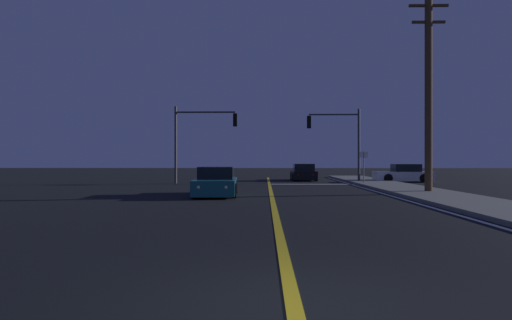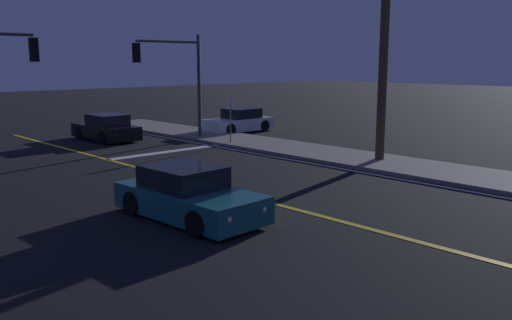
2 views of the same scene
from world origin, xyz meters
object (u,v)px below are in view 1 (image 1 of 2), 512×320
object	(u,v)px
car_lead_oncoming_teal	(216,183)
car_side_waiting_black	(303,173)
car_parked_curb_white	(403,174)
street_sign_corner	(364,162)
traffic_signal_far_left	(199,132)
traffic_signal_near_right	(339,133)
utility_pole_right	(429,91)

from	to	relation	value
car_lead_oncoming_teal	car_side_waiting_black	distance (m)	15.37
car_parked_curb_white	street_sign_corner	bearing A→B (deg)	135.35
traffic_signal_far_left	street_sign_corner	world-z (taller)	traffic_signal_far_left
traffic_signal_near_right	utility_pole_right	distance (m)	10.73
utility_pole_right	traffic_signal_near_right	bearing A→B (deg)	103.72
car_lead_oncoming_teal	street_sign_corner	xyz separation A→B (m)	(8.83, 8.58, 0.93)
car_lead_oncoming_teal	traffic_signal_near_right	size ratio (longest dim) A/B	0.81
car_parked_curb_white	traffic_signal_far_left	bearing A→B (deg)	99.99
car_lead_oncoming_teal	car_parked_curb_white	xyz separation A→B (m)	(12.61, 12.21, -0.00)
traffic_signal_near_right	traffic_signal_far_left	xyz separation A→B (m)	(-10.02, -1.40, 0.06)
street_sign_corner	traffic_signal_near_right	bearing A→B (deg)	111.81
car_side_waiting_black	utility_pole_right	size ratio (longest dim) A/B	0.43
traffic_signal_near_right	street_sign_corner	size ratio (longest dim) A/B	2.39
traffic_signal_far_left	street_sign_corner	xyz separation A→B (m)	(11.14, -1.40, -2.12)
car_parked_curb_white	traffic_signal_far_left	distance (m)	15.39
car_side_waiting_black	street_sign_corner	size ratio (longest dim) A/B	1.88
car_parked_curb_white	traffic_signal_far_left	xyz separation A→B (m)	(-14.92, -2.23, 3.05)
car_side_waiting_black	traffic_signal_far_left	distance (m)	9.38
street_sign_corner	utility_pole_right	bearing A→B (deg)	-79.46
car_side_waiting_black	traffic_signal_near_right	bearing A→B (deg)	-52.18
car_side_waiting_black	car_parked_curb_white	size ratio (longest dim) A/B	1.00
car_side_waiting_black	street_sign_corner	distance (m)	6.83
car_lead_oncoming_teal	traffic_signal_near_right	world-z (taller)	traffic_signal_near_right
car_parked_curb_white	utility_pole_right	world-z (taller)	utility_pole_right
traffic_signal_far_left	utility_pole_right	distance (m)	15.46
car_side_waiting_black	utility_pole_right	world-z (taller)	utility_pole_right
car_lead_oncoming_teal	car_parked_curb_white	size ratio (longest dim) A/B	1.03
car_lead_oncoming_teal	street_sign_corner	bearing A→B (deg)	-138.31
traffic_signal_near_right	street_sign_corner	distance (m)	3.65
car_side_waiting_black	car_parked_curb_white	xyz separation A→B (m)	(7.23, -2.19, -0.00)
car_side_waiting_black	car_lead_oncoming_teal	bearing A→B (deg)	-110.40
car_lead_oncoming_teal	traffic_signal_far_left	xyz separation A→B (m)	(-2.31, 9.98, 3.05)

